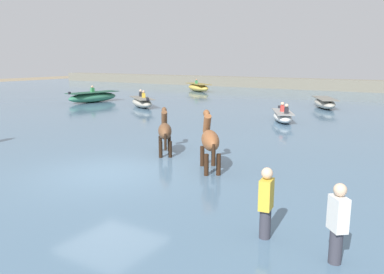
{
  "coord_description": "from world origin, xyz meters",
  "views": [
    {
      "loc": [
        7.39,
        -7.52,
        3.43
      ],
      "look_at": [
        0.59,
        3.42,
        0.84
      ],
      "focal_mm": 35.96,
      "sensor_mm": 36.0,
      "label": 1
    }
  ],
  "objects": [
    {
      "name": "boat_mid_outer",
      "position": [
        -8.91,
        12.38,
        0.66
      ],
      "size": [
        3.23,
        2.81,
        1.1
      ],
      "color": "#B2AD9E",
      "rests_on": "water_surface"
    },
    {
      "name": "boat_near_port",
      "position": [
        -12.45,
        25.55,
        0.72
      ],
      "size": [
        4.07,
        3.48,
        1.24
      ],
      "color": "gold",
      "rests_on": "water_surface"
    },
    {
      "name": "horse_lead_chestnut",
      "position": [
        2.21,
        1.77,
        1.17
      ],
      "size": [
        1.35,
        1.63,
        1.97
      ],
      "color": "brown",
      "rests_on": "ground"
    },
    {
      "name": "person_wading_mid",
      "position": [
        6.39,
        -1.71,
        0.87
      ],
      "size": [
        0.36,
        0.37,
        1.63
      ],
      "color": "#383842",
      "rests_on": "ground"
    },
    {
      "name": "boat_distant_west",
      "position": [
        1.07,
        11.41,
        0.61
      ],
      "size": [
        2.0,
        2.88,
        1.0
      ],
      "color": "silver",
      "rests_on": "water_surface"
    },
    {
      "name": "boat_far_inshore",
      "position": [
        1.55,
        18.28,
        0.66
      ],
      "size": [
        2.51,
        3.62,
        0.65
      ],
      "color": "#B2AD9E",
      "rests_on": "water_surface"
    },
    {
      "name": "horse_trailing_bay",
      "position": [
        0.01,
        2.66,
        1.08
      ],
      "size": [
        1.25,
        1.51,
        1.82
      ],
      "color": "brown",
      "rests_on": "ground"
    },
    {
      "name": "far_shoreline",
      "position": [
        0.0,
        34.11,
        0.73
      ],
      "size": [
        80.0,
        2.4,
        1.46
      ],
      "primitive_type": "cube",
      "color": "#706B5B",
      "rests_on": "ground"
    },
    {
      "name": "boat_near_starboard",
      "position": [
        -13.88,
        12.79,
        0.72
      ],
      "size": [
        1.88,
        4.22,
        1.23
      ],
      "color": "#337556",
      "rests_on": "water_surface"
    },
    {
      "name": "person_onlooker_right",
      "position": [
        5.15,
        -1.48,
        0.87
      ],
      "size": [
        0.24,
        0.34,
        1.63
      ],
      "color": "#383842",
      "rests_on": "ground"
    },
    {
      "name": "water_surface",
      "position": [
        0.0,
        10.0,
        0.17
      ],
      "size": [
        90.0,
        90.0,
        0.34
      ],
      "primitive_type": "cube",
      "color": "slate",
      "rests_on": "ground"
    },
    {
      "name": "ground_plane",
      "position": [
        0.0,
        0.0,
        0.0
      ],
      "size": [
        120.0,
        120.0,
        0.0
      ],
      "primitive_type": "plane",
      "color": "#84755B"
    }
  ]
}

